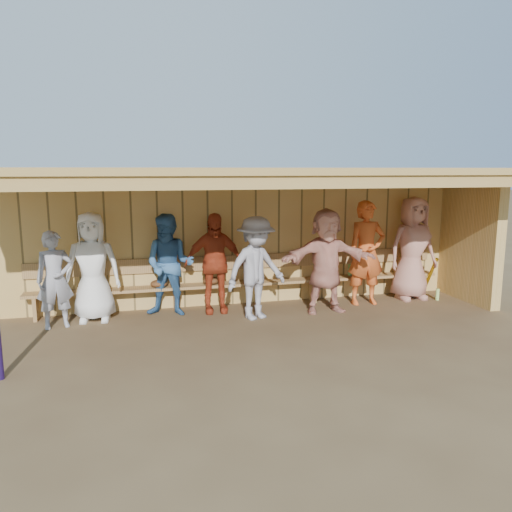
{
  "coord_description": "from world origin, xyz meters",
  "views": [
    {
      "loc": [
        -2.0,
        -7.61,
        2.48
      ],
      "look_at": [
        0.0,
        0.35,
        1.05
      ],
      "focal_mm": 35.0,
      "sensor_mm": 36.0,
      "label": 1
    }
  ],
  "objects_px": {
    "player_b": "(92,267)",
    "player_h": "(412,248)",
    "player_c": "(170,265)",
    "bench": "(246,277)",
    "player_a": "(55,280)",
    "player_e": "(256,268)",
    "player_d": "(214,263)",
    "player_f": "(326,261)",
    "player_g": "(366,253)"
  },
  "relations": [
    {
      "from": "player_f",
      "to": "bench",
      "type": "bearing_deg",
      "value": 150.83
    },
    {
      "from": "player_h",
      "to": "player_e",
      "type": "bearing_deg",
      "value": -172.82
    },
    {
      "from": "player_b",
      "to": "player_c",
      "type": "relative_size",
      "value": 1.03
    },
    {
      "from": "player_f",
      "to": "bench",
      "type": "height_order",
      "value": "player_f"
    },
    {
      "from": "player_c",
      "to": "player_f",
      "type": "bearing_deg",
      "value": 8.02
    },
    {
      "from": "player_c",
      "to": "player_e",
      "type": "distance_m",
      "value": 1.48
    },
    {
      "from": "player_b",
      "to": "player_a",
      "type": "bearing_deg",
      "value": -151.77
    },
    {
      "from": "player_h",
      "to": "player_d",
      "type": "bearing_deg",
      "value": 177.57
    },
    {
      "from": "player_e",
      "to": "player_f",
      "type": "xyz_separation_m",
      "value": [
        1.28,
        0.09,
        0.05
      ]
    },
    {
      "from": "player_d",
      "to": "player_e",
      "type": "height_order",
      "value": "player_d"
    },
    {
      "from": "player_a",
      "to": "player_f",
      "type": "xyz_separation_m",
      "value": [
        4.46,
        -0.21,
        0.14
      ]
    },
    {
      "from": "player_a",
      "to": "player_h",
      "type": "relative_size",
      "value": 0.78
    },
    {
      "from": "player_d",
      "to": "player_f",
      "type": "distance_m",
      "value": 1.95
    },
    {
      "from": "player_b",
      "to": "player_e",
      "type": "height_order",
      "value": "player_b"
    },
    {
      "from": "player_f",
      "to": "player_g",
      "type": "relative_size",
      "value": 0.95
    },
    {
      "from": "player_d",
      "to": "player_h",
      "type": "height_order",
      "value": "player_h"
    },
    {
      "from": "player_e",
      "to": "player_f",
      "type": "bearing_deg",
      "value": -16.95
    },
    {
      "from": "player_e",
      "to": "player_b",
      "type": "bearing_deg",
      "value": 147.39
    },
    {
      "from": "player_b",
      "to": "player_c",
      "type": "xyz_separation_m",
      "value": [
        1.25,
        0.0,
        -0.03
      ]
    },
    {
      "from": "player_e",
      "to": "player_h",
      "type": "relative_size",
      "value": 0.87
    },
    {
      "from": "player_h",
      "to": "bench",
      "type": "xyz_separation_m",
      "value": [
        -3.2,
        0.32,
        -0.46
      ]
    },
    {
      "from": "player_d",
      "to": "player_c",
      "type": "bearing_deg",
      "value": -179.56
    },
    {
      "from": "player_d",
      "to": "player_e",
      "type": "bearing_deg",
      "value": -41.41
    },
    {
      "from": "player_g",
      "to": "bench",
      "type": "distance_m",
      "value": 2.26
    },
    {
      "from": "player_b",
      "to": "player_d",
      "type": "height_order",
      "value": "player_b"
    },
    {
      "from": "player_g",
      "to": "player_b",
      "type": "bearing_deg",
      "value": -178.48
    },
    {
      "from": "player_b",
      "to": "player_c",
      "type": "height_order",
      "value": "player_b"
    },
    {
      "from": "player_a",
      "to": "player_e",
      "type": "height_order",
      "value": "player_e"
    },
    {
      "from": "bench",
      "to": "player_a",
      "type": "bearing_deg",
      "value": -170.12
    },
    {
      "from": "player_d",
      "to": "player_g",
      "type": "xyz_separation_m",
      "value": [
        2.81,
        -0.15,
        0.09
      ]
    },
    {
      "from": "player_b",
      "to": "player_h",
      "type": "relative_size",
      "value": 0.91
    },
    {
      "from": "player_b",
      "to": "player_d",
      "type": "distance_m",
      "value": 2.01
    },
    {
      "from": "player_a",
      "to": "player_e",
      "type": "xyz_separation_m",
      "value": [
        3.18,
        -0.3,
        0.09
      ]
    },
    {
      "from": "bench",
      "to": "player_e",
      "type": "bearing_deg",
      "value": -91.56
    },
    {
      "from": "player_b",
      "to": "player_f",
      "type": "xyz_separation_m",
      "value": [
        3.91,
        -0.46,
        0.01
      ]
    },
    {
      "from": "player_b",
      "to": "player_h",
      "type": "bearing_deg",
      "value": 3.46
    },
    {
      "from": "player_e",
      "to": "player_g",
      "type": "xyz_separation_m",
      "value": [
        2.2,
        0.4,
        0.1
      ]
    },
    {
      "from": "player_e",
      "to": "player_g",
      "type": "relative_size",
      "value": 0.9
    },
    {
      "from": "player_b",
      "to": "player_h",
      "type": "height_order",
      "value": "player_h"
    },
    {
      "from": "player_c",
      "to": "player_f",
      "type": "relative_size",
      "value": 0.96
    },
    {
      "from": "player_d",
      "to": "player_g",
      "type": "bearing_deg",
      "value": -2.52
    },
    {
      "from": "player_f",
      "to": "player_g",
      "type": "xyz_separation_m",
      "value": [
        0.92,
        0.32,
        0.05
      ]
    },
    {
      "from": "player_c",
      "to": "bench",
      "type": "bearing_deg",
      "value": 30.19
    },
    {
      "from": "player_a",
      "to": "player_g",
      "type": "height_order",
      "value": "player_g"
    },
    {
      "from": "player_c",
      "to": "player_h",
      "type": "bearing_deg",
      "value": 17.66
    },
    {
      "from": "player_d",
      "to": "bench",
      "type": "relative_size",
      "value": 0.23
    },
    {
      "from": "bench",
      "to": "player_c",
      "type": "bearing_deg",
      "value": -167.69
    },
    {
      "from": "player_a",
      "to": "player_f",
      "type": "bearing_deg",
      "value": -18.37
    },
    {
      "from": "player_h",
      "to": "bench",
      "type": "relative_size",
      "value": 0.26
    },
    {
      "from": "player_b",
      "to": "player_g",
      "type": "xyz_separation_m",
      "value": [
        4.83,
        -0.15,
        0.06
      ]
    }
  ]
}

